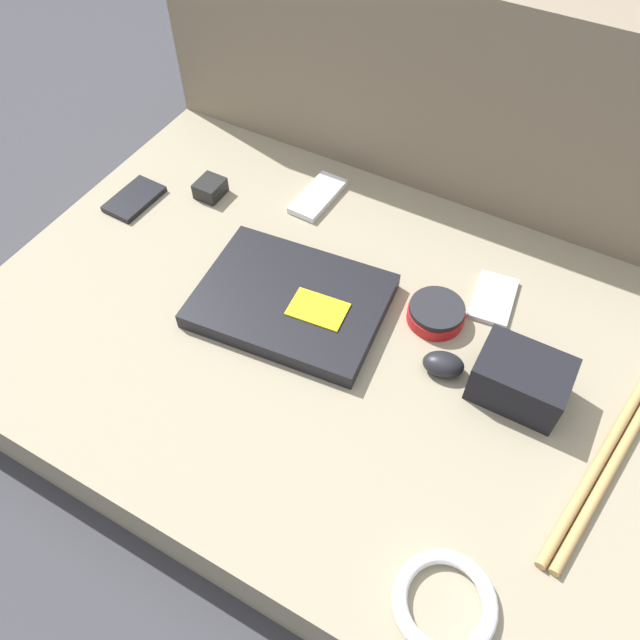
# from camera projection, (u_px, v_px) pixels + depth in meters

# --- Properties ---
(ground_plane) EXTENTS (8.00, 8.00, 0.00)m
(ground_plane) POSITION_uv_depth(u_px,v_px,m) (320.00, 372.00, 1.10)
(ground_plane) COLOR #38383D
(couch_seat) EXTENTS (1.10, 0.77, 0.13)m
(couch_seat) POSITION_uv_depth(u_px,v_px,m) (320.00, 351.00, 1.05)
(couch_seat) COLOR gray
(couch_seat) RESTS_ON ground_plane
(couch_backrest) EXTENTS (1.10, 0.20, 0.51)m
(couch_backrest) POSITION_uv_depth(u_px,v_px,m) (447.00, 107.00, 1.16)
(couch_backrest) COLOR #7F705B
(couch_backrest) RESTS_ON ground_plane
(laptop) EXTENTS (0.32, 0.25, 0.03)m
(laptop) POSITION_uv_depth(u_px,v_px,m) (291.00, 301.00, 1.02)
(laptop) COLOR black
(laptop) RESTS_ON couch_seat
(computer_mouse) EXTENTS (0.07, 0.06, 0.03)m
(computer_mouse) POSITION_uv_depth(u_px,v_px,m) (443.00, 364.00, 0.94)
(computer_mouse) COLOR black
(computer_mouse) RESTS_ON couch_seat
(speaker_puck) EXTENTS (0.09, 0.09, 0.03)m
(speaker_puck) POSITION_uv_depth(u_px,v_px,m) (436.00, 313.00, 1.00)
(speaker_puck) COLOR red
(speaker_puck) RESTS_ON couch_seat
(phone_silver) EXTENTS (0.08, 0.11, 0.01)m
(phone_silver) POSITION_uv_depth(u_px,v_px,m) (493.00, 299.00, 1.03)
(phone_silver) COLOR #B7B7BC
(phone_silver) RESTS_ON couch_seat
(phone_black) EXTENTS (0.07, 0.11, 0.01)m
(phone_black) POSITION_uv_depth(u_px,v_px,m) (134.00, 199.00, 1.18)
(phone_black) COLOR black
(phone_black) RESTS_ON couch_seat
(phone_small) EXTENTS (0.06, 0.13, 0.01)m
(phone_small) POSITION_uv_depth(u_px,v_px,m) (318.00, 196.00, 1.19)
(phone_small) COLOR silver
(phone_small) RESTS_ON couch_seat
(camera_pouch) EXTENTS (0.13, 0.09, 0.07)m
(camera_pouch) POSITION_uv_depth(u_px,v_px,m) (521.00, 379.00, 0.90)
(camera_pouch) COLOR black
(camera_pouch) RESTS_ON couch_seat
(charger_brick) EXTENTS (0.05, 0.05, 0.03)m
(charger_brick) POSITION_uv_depth(u_px,v_px,m) (210.00, 188.00, 1.19)
(charger_brick) COLOR black
(charger_brick) RESTS_ON couch_seat
(cable_coil) EXTENTS (0.13, 0.13, 0.02)m
(cable_coil) POSITION_uv_depth(u_px,v_px,m) (445.00, 602.00, 0.74)
(cable_coil) COLOR white
(cable_coil) RESTS_ON couch_seat
(drumstick_pair) EXTENTS (0.10, 0.40, 0.01)m
(drumstick_pair) POSITION_uv_depth(u_px,v_px,m) (611.00, 456.00, 0.86)
(drumstick_pair) COLOR tan
(drumstick_pair) RESTS_ON couch_seat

